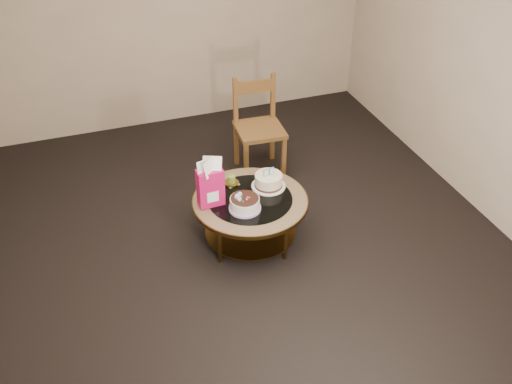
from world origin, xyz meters
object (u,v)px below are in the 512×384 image
object	(u,v)px
decorated_cake	(245,204)
gift_bag	(210,183)
coffee_table	(250,206)
dining_chair	(259,127)
cream_cake	(269,181)

from	to	relation	value
decorated_cake	gift_bag	size ratio (longest dim) A/B	0.62
coffee_table	dining_chair	size ratio (longest dim) A/B	1.00
coffee_table	gift_bag	distance (m)	0.45
decorated_cake	dining_chair	xyz separation A→B (m)	(0.56, 1.21, 0.01)
gift_bag	coffee_table	bearing A→B (deg)	-9.47
decorated_cake	dining_chair	bearing A→B (deg)	65.34
coffee_table	cream_cake	size ratio (longest dim) A/B	3.33
gift_bag	dining_chair	world-z (taller)	dining_chair
decorated_cake	dining_chair	distance (m)	1.34
dining_chair	gift_bag	bearing A→B (deg)	-124.09
cream_cake	decorated_cake	bearing A→B (deg)	-150.17
coffee_table	decorated_cake	size ratio (longest dim) A/B	3.71
gift_bag	dining_chair	xyz separation A→B (m)	(0.80, 1.04, -0.16)
decorated_cake	cream_cake	distance (m)	0.39
gift_bag	decorated_cake	bearing A→B (deg)	-36.96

